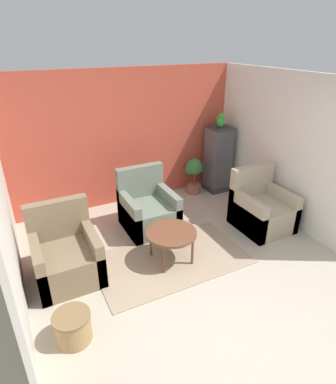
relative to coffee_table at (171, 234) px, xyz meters
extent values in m
plane|color=#B2A893|center=(0.17, -1.22, -0.44)|extent=(20.00, 20.00, 0.00)
cube|color=#C64C38|center=(0.17, 2.14, 0.80)|extent=(4.39, 0.06, 2.48)
cube|color=silver|center=(-1.99, 0.44, 0.80)|extent=(0.06, 3.33, 2.48)
cube|color=silver|center=(2.34, 0.44, 0.80)|extent=(0.06, 3.33, 2.48)
cube|color=gray|center=(0.00, 0.00, -0.43)|extent=(2.17, 1.25, 0.01)
cylinder|color=brown|center=(0.00, 0.00, 0.02)|extent=(0.72, 0.72, 0.04)
cylinder|color=brown|center=(-0.22, -0.22, -0.22)|extent=(0.04, 0.04, 0.44)
cylinder|color=brown|center=(0.22, -0.22, -0.22)|extent=(0.04, 0.04, 0.44)
cylinder|color=brown|center=(-0.22, 0.22, -0.22)|extent=(0.04, 0.04, 0.44)
cylinder|color=brown|center=(0.22, 0.22, -0.22)|extent=(0.04, 0.04, 0.44)
cube|color=#7A664C|center=(-1.39, 0.28, -0.21)|extent=(0.82, 0.86, 0.45)
cube|color=#7A664C|center=(-1.39, 0.64, 0.29)|extent=(0.82, 0.14, 0.55)
cube|color=#7A664C|center=(-1.74, 0.28, -0.12)|extent=(0.12, 0.86, 0.65)
cube|color=#7A664C|center=(-1.05, 0.28, -0.12)|extent=(0.12, 0.86, 0.65)
cube|color=tan|center=(1.78, 0.10, -0.21)|extent=(0.82, 0.86, 0.45)
cube|color=tan|center=(1.78, 0.46, 0.29)|extent=(0.82, 0.14, 0.55)
cube|color=tan|center=(1.43, 0.10, -0.12)|extent=(0.12, 0.86, 0.65)
cube|color=tan|center=(2.13, 0.10, -0.12)|extent=(0.12, 0.86, 0.65)
cube|color=slate|center=(0.07, 0.95, -0.21)|extent=(0.82, 0.86, 0.45)
cube|color=slate|center=(0.07, 1.30, 0.29)|extent=(0.82, 0.14, 0.55)
cube|color=slate|center=(-0.28, 0.95, -0.12)|extent=(0.12, 0.86, 0.65)
cube|color=slate|center=(0.42, 0.95, -0.12)|extent=(0.12, 0.86, 0.65)
cube|color=#353539|center=(1.97, 1.73, -0.39)|extent=(0.46, 0.46, 0.10)
cube|color=#4C4C51|center=(1.97, 1.73, 0.26)|extent=(0.43, 0.43, 1.21)
cube|color=#353539|center=(1.97, 1.73, 0.88)|extent=(0.45, 0.45, 0.03)
ellipsoid|color=green|center=(1.97, 1.73, 1.01)|extent=(0.14, 0.17, 0.22)
sphere|color=green|center=(1.97, 1.71, 1.13)|extent=(0.12, 0.12, 0.12)
cone|color=gold|center=(1.97, 1.66, 1.12)|extent=(0.05, 0.05, 0.05)
cone|color=green|center=(1.97, 1.81, 0.99)|extent=(0.07, 0.14, 0.19)
cylinder|color=brown|center=(1.46, 1.79, -0.34)|extent=(0.28, 0.28, 0.20)
cylinder|color=brown|center=(1.46, 1.79, -0.11)|extent=(0.03, 0.03, 0.26)
sphere|color=#337038|center=(1.46, 1.79, 0.14)|extent=(0.33, 0.33, 0.33)
sphere|color=#337038|center=(1.37, 1.82, 0.08)|extent=(0.20, 0.20, 0.20)
sphere|color=#337038|center=(1.54, 1.77, 0.10)|extent=(0.18, 0.18, 0.18)
cylinder|color=#A37F51|center=(-1.55, -0.74, -0.27)|extent=(0.38, 0.38, 0.34)
cylinder|color=brown|center=(-1.55, -0.74, -0.11)|extent=(0.40, 0.40, 0.02)
camera|label=1|loc=(-1.75, -3.36, 2.49)|focal=30.00mm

